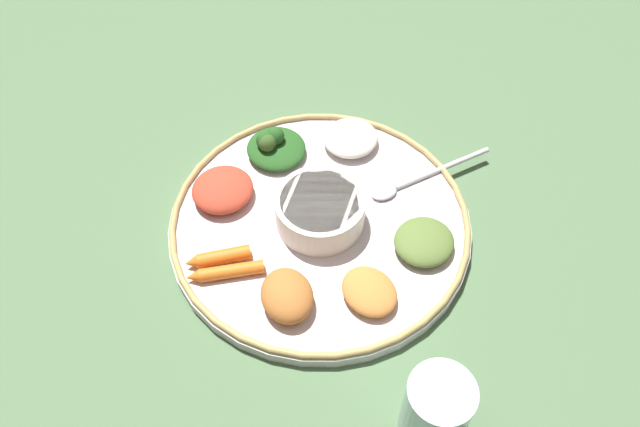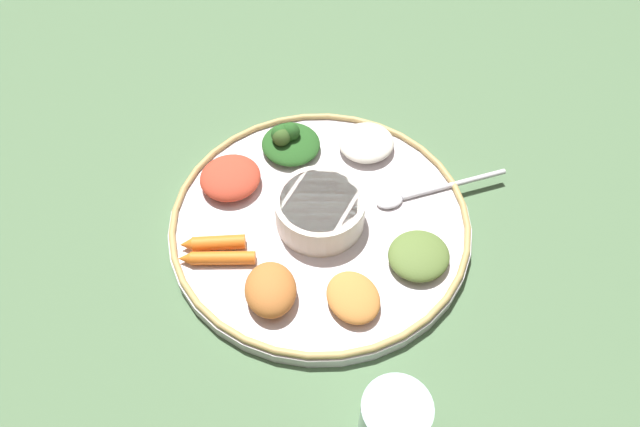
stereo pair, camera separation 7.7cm
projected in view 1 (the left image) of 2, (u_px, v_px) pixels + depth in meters
name	position (u px, v px, depth m)	size (l,w,h in m)	color
ground_plane	(320.00, 228.00, 0.80)	(2.40, 2.40, 0.00)	#4C6B47
platter	(320.00, 225.00, 0.79)	(0.37, 0.37, 0.02)	silver
platter_rim	(320.00, 219.00, 0.78)	(0.37, 0.37, 0.01)	tan
center_bowl	(320.00, 210.00, 0.77)	(0.11, 0.11, 0.04)	silver
spoon	(413.00, 180.00, 0.82)	(0.08, 0.17, 0.01)	silver
greens_pile	(274.00, 146.00, 0.84)	(0.08, 0.08, 0.04)	#23511E
carrot_near_spoon	(219.00, 257.00, 0.74)	(0.06, 0.07, 0.02)	orange
carrot_outer	(226.00, 272.00, 0.73)	(0.07, 0.08, 0.02)	orange
mound_rice_white	(351.00, 138.00, 0.85)	(0.07, 0.07, 0.02)	silver
mound_squash	(369.00, 291.00, 0.71)	(0.07, 0.06, 0.02)	#C67A38
mound_berbere_red	(223.00, 190.00, 0.80)	(0.08, 0.08, 0.03)	#B73D28
mound_chickpea	(287.00, 296.00, 0.70)	(0.07, 0.06, 0.03)	#B2662D
mound_collards	(424.00, 242.00, 0.75)	(0.07, 0.07, 0.02)	#567033
drinking_glass	(435.00, 411.00, 0.62)	(0.07, 0.07, 0.09)	silver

